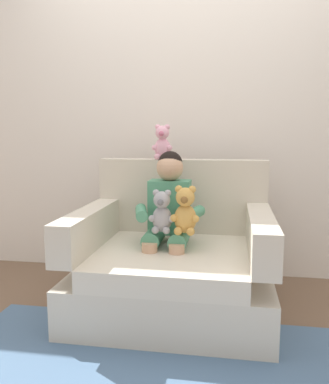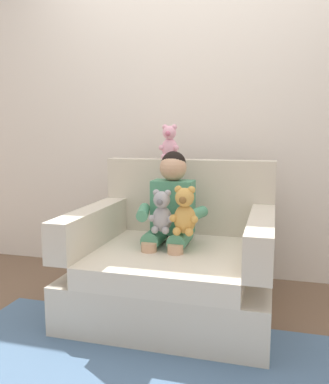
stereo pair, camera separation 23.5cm
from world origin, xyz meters
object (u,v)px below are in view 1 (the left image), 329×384
at_px(seated_child, 168,211).
at_px(plush_honey, 185,211).
at_px(plush_grey, 162,213).
at_px(plush_pink_on_backrest, 162,143).
at_px(armchair, 174,264).

height_order(seated_child, plush_honey, seated_child).
height_order(seated_child, plush_grey, seated_child).
height_order(seated_child, plush_pink_on_backrest, plush_pink_on_backrest).
distance_m(plush_honey, plush_grey, 0.14).
xyz_separation_m(plush_honey, plush_pink_on_backrest, (-0.22, 0.49, 0.38)).
bearing_deg(plush_honey, plush_grey, -166.39).
bearing_deg(plush_grey, armchair, 67.49).
bearing_deg(plush_pink_on_backrest, plush_grey, -96.70).
distance_m(seated_child, plush_pink_on_backrest, 0.54).
height_order(armchair, plush_pink_on_backrest, plush_pink_on_backrest).
bearing_deg(armchair, seated_child, 135.43).
relative_size(seated_child, plush_pink_on_backrest, 3.39).
bearing_deg(seated_child, plush_pink_on_backrest, 113.46).
bearing_deg(plush_honey, seated_child, 145.91).
xyz_separation_m(plush_grey, plush_pink_on_backrest, (-0.08, 0.48, 0.39)).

